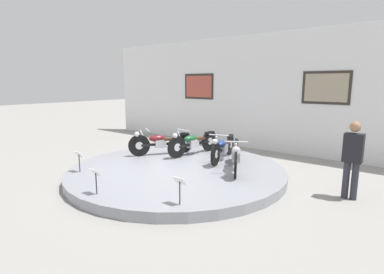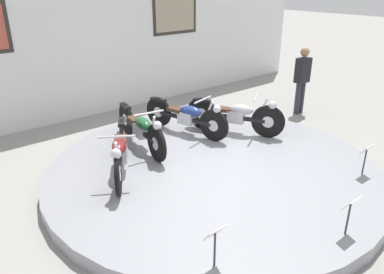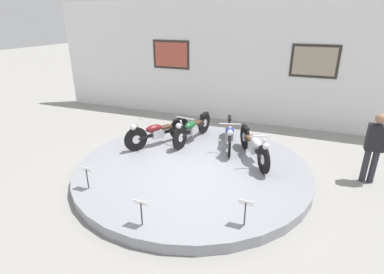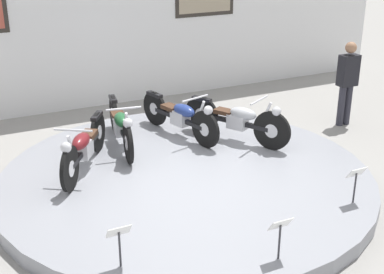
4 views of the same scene
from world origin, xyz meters
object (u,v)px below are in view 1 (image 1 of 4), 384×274
(info_placard_front_right, at_px, (180,184))
(info_placard_front_centre, at_px, (96,176))
(motorcycle_maroon, at_px, (160,142))
(motorcycle_blue, at_px, (223,147))
(visitor_standing, at_px, (353,156))
(motorcycle_green, at_px, (193,142))
(info_placard_front_left, at_px, (79,157))
(motorcycle_silver, at_px, (236,155))

(info_placard_front_right, bearing_deg, info_placard_front_centre, -158.85)
(motorcycle_maroon, height_order, info_placard_front_centre, motorcycle_maroon)
(motorcycle_blue, relative_size, visitor_standing, 1.20)
(motorcycle_green, distance_m, motorcycle_blue, 1.06)
(info_placard_front_left, xyz_separation_m, visitor_standing, (5.40, 2.76, 0.31))
(motorcycle_blue, xyz_separation_m, visitor_standing, (3.27, -0.33, 0.31))
(motorcycle_maroon, distance_m, info_placard_front_right, 3.82)
(motorcycle_maroon, height_order, info_placard_front_right, motorcycle_maroon)
(info_placard_front_centre, height_order, info_placard_front_right, same)
(motorcycle_blue, distance_m, info_placard_front_right, 3.27)
(motorcycle_maroon, xyz_separation_m, motorcycle_silver, (2.59, -0.00, 0.00))
(visitor_standing, bearing_deg, motorcycle_silver, -173.89)
(info_placard_front_right, bearing_deg, motorcycle_silver, 96.94)
(info_placard_front_centre, distance_m, visitor_standing, 5.10)
(info_placard_front_left, height_order, info_placard_front_right, same)
(info_placard_front_right, height_order, visitor_standing, visitor_standing)
(motorcycle_blue, relative_size, info_placard_front_centre, 3.74)
(motorcycle_maroon, height_order, visitor_standing, visitor_standing)
(info_placard_front_right, relative_size, visitor_standing, 0.32)
(motorcycle_blue, height_order, info_placard_front_left, motorcycle_blue)
(motorcycle_maroon, xyz_separation_m, info_placard_front_centre, (1.30, -3.11, -0.02))
(info_placard_front_left, bearing_deg, visitor_standing, 27.07)
(motorcycle_silver, bearing_deg, info_placard_front_left, -139.25)
(motorcycle_maroon, bearing_deg, info_placard_front_centre, -67.37)
(motorcycle_maroon, relative_size, visitor_standing, 1.06)
(motorcycle_silver, distance_m, info_placard_front_left, 3.82)
(info_placard_front_left, height_order, info_placard_front_centre, same)
(motorcycle_maroon, xyz_separation_m, info_placard_front_left, (-0.30, -2.49, -0.02))
(visitor_standing, bearing_deg, motorcycle_blue, 174.18)
(motorcycle_silver, relative_size, visitor_standing, 1.11)
(motorcycle_green, xyz_separation_m, motorcycle_blue, (1.06, -0.00, -0.01))
(motorcycle_silver, height_order, info_placard_front_left, motorcycle_silver)
(info_placard_front_centre, xyz_separation_m, info_placard_front_right, (1.60, 0.62, 0.00))
(motorcycle_silver, height_order, info_placard_front_centre, motorcycle_silver)
(motorcycle_silver, height_order, visitor_standing, visitor_standing)
(motorcycle_silver, bearing_deg, info_placard_front_centre, -112.59)
(motorcycle_silver, relative_size, info_placard_front_left, 3.45)
(motorcycle_silver, xyz_separation_m, visitor_standing, (2.51, 0.27, 0.29))
(motorcycle_maroon, relative_size, motorcycle_green, 0.86)
(motorcycle_silver, relative_size, info_placard_front_right, 3.45)
(motorcycle_maroon, xyz_separation_m, visitor_standing, (5.10, 0.27, 0.30))
(motorcycle_blue, relative_size, info_placard_front_right, 3.74)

